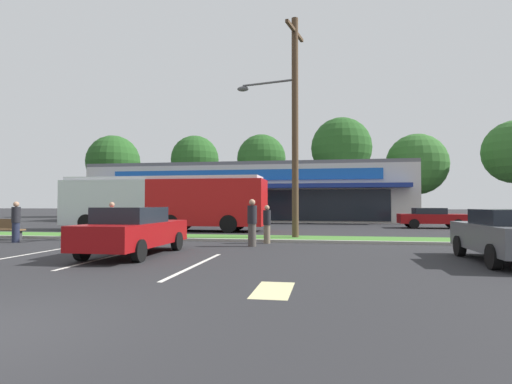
% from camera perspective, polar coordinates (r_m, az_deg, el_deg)
% --- Properties ---
extents(grass_median, '(56.00, 2.20, 0.12)m').
position_cam_1_polar(grass_median, '(19.11, -3.74, -6.34)').
color(grass_median, '#427A2D').
rests_on(grass_median, ground_plane).
extents(curb_lip, '(56.00, 0.24, 0.12)m').
position_cam_1_polar(curb_lip, '(17.93, -4.66, -6.65)').
color(curb_lip, '#99968C').
rests_on(curb_lip, ground_plane).
extents(parking_stripe_0, '(0.12, 4.80, 0.01)m').
position_cam_1_polar(parking_stripe_0, '(14.71, -30.84, -7.75)').
color(parking_stripe_0, silver).
rests_on(parking_stripe_0, ground_plane).
extents(parking_stripe_1, '(0.12, 4.80, 0.01)m').
position_cam_1_polar(parking_stripe_1, '(13.30, -20.16, -8.56)').
color(parking_stripe_1, silver).
rests_on(parking_stripe_1, ground_plane).
extents(parking_stripe_2, '(0.12, 4.80, 0.01)m').
position_cam_1_polar(parking_stripe_2, '(11.18, -8.36, -9.99)').
color(parking_stripe_2, silver).
rests_on(parking_stripe_2, ground_plane).
extents(lot_arrow, '(0.70, 1.60, 0.01)m').
position_cam_1_polar(lot_arrow, '(8.00, 2.39, -13.39)').
color(lot_arrow, beige).
rests_on(lot_arrow, ground_plane).
extents(storefront_building, '(29.29, 12.56, 5.29)m').
position_cam_1_polar(storefront_building, '(40.78, -0.39, -0.19)').
color(storefront_building, beige).
rests_on(storefront_building, ground_plane).
extents(tree_far_left, '(6.48, 6.48, 10.01)m').
position_cam_1_polar(tree_far_left, '(53.71, -19.15, 3.95)').
color(tree_far_left, '#473323').
rests_on(tree_far_left, ground_plane).
extents(tree_left, '(6.04, 6.04, 10.24)m').
position_cam_1_polar(tree_left, '(52.87, -8.47, 4.45)').
color(tree_left, '#473323').
rests_on(tree_left, ground_plane).
extents(tree_mid_left, '(5.86, 5.86, 9.96)m').
position_cam_1_polar(tree_mid_left, '(49.68, 0.75, 4.60)').
color(tree_mid_left, '#473323').
rests_on(tree_mid_left, ground_plane).
extents(tree_mid, '(6.77, 6.77, 11.31)m').
position_cam_1_polar(tree_mid, '(47.52, 11.74, 6.01)').
color(tree_mid, '#473323').
rests_on(tree_mid, ground_plane).
extents(tree_mid_right, '(6.91, 6.91, 9.57)m').
position_cam_1_polar(tree_mid_right, '(50.36, 21.37, 3.60)').
color(tree_mid_right, '#473323').
rests_on(tree_mid_right, ground_plane).
extents(utility_pole, '(3.15, 2.37, 10.13)m').
position_cam_1_polar(utility_pole, '(19.14, 5.02, 9.78)').
color(utility_pole, '#4C3826').
rests_on(utility_pole, ground_plane).
extents(city_bus, '(12.46, 2.70, 3.25)m').
position_cam_1_polar(city_bus, '(25.58, -12.69, -1.28)').
color(city_bus, '#B71414').
rests_on(city_bus, ground_plane).
extents(bus_stop_bench, '(1.60, 0.45, 0.95)m').
position_cam_1_polar(bus_stop_bench, '(21.77, -31.36, -4.36)').
color(bus_stop_bench, brown).
rests_on(bus_stop_bench, ground_plane).
extents(car_1, '(4.20, 1.96, 1.50)m').
position_cam_1_polar(car_1, '(33.81, -18.89, -2.98)').
color(car_1, black).
rests_on(car_1, ground_plane).
extents(car_2, '(1.95, 4.76, 1.52)m').
position_cam_1_polar(car_2, '(13.66, -16.56, -5.12)').
color(car_2, maroon).
rests_on(car_2, ground_plane).
extents(car_3, '(4.31, 1.90, 1.34)m').
position_cam_1_polar(car_3, '(29.79, 23.16, -3.26)').
color(car_3, maroon).
rests_on(car_3, ground_plane).
extents(car_5, '(2.00, 4.28, 1.48)m').
position_cam_1_polar(car_5, '(13.34, 31.68, -5.08)').
color(car_5, '#515459').
rests_on(car_5, ground_plane).
extents(pedestrian_near_bench, '(0.35, 0.35, 1.72)m').
position_cam_1_polar(pedestrian_near_bench, '(20.10, -30.29, -3.59)').
color(pedestrian_near_bench, '#1E2338').
rests_on(pedestrian_near_bench, ground_plane).
extents(pedestrian_by_pole, '(0.34, 0.34, 1.70)m').
position_cam_1_polar(pedestrian_by_pole, '(18.52, -19.35, -3.94)').
color(pedestrian_by_pole, '#726651').
rests_on(pedestrian_by_pole, ground_plane).
extents(pedestrian_mid, '(0.36, 0.36, 1.80)m').
position_cam_1_polar(pedestrian_mid, '(15.75, -0.54, -4.27)').
color(pedestrian_mid, '#47423D').
rests_on(pedestrian_mid, ground_plane).
extents(pedestrian_far, '(0.32, 0.32, 1.57)m').
position_cam_1_polar(pedestrian_far, '(16.95, 1.53, -4.47)').
color(pedestrian_far, '#726651').
rests_on(pedestrian_far, ground_plane).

